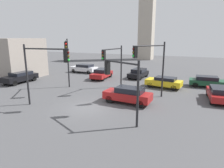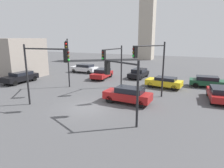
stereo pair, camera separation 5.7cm
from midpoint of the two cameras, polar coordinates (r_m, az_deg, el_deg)
The scene contains 15 objects.
ground_plane at distance 17.30m, azimuth -6.81°, elevation -6.77°, with size 105.76×105.76×0.00m, color #4C4C4F.
traffic_light_0 at distance 21.95m, azimuth 0.39°, elevation 7.16°, with size 0.85×3.88×5.01m.
traffic_light_1 at distance 13.86m, azimuth 2.58°, elevation 2.05°, with size 3.18×1.63×4.51m.
traffic_light_2 at distance 17.47m, azimuth -18.73°, elevation 5.70°, with size 4.29×0.80×5.37m.
traffic_light_3 at distance 22.36m, azimuth -12.77°, elevation 8.48°, with size 2.32×3.25×5.78m.
traffic_light_4 at distance 19.02m, azimuth 11.14°, elevation 6.98°, with size 2.39×3.06×5.52m.
car_0 at distance 18.09m, azimuth 4.75°, elevation -3.11°, with size 4.41×1.93×1.52m.
car_1 at distance 21.34m, azimuth 28.83°, elevation -2.44°, with size 2.22×4.55×1.37m.
car_2 at distance 26.58m, azimuth 26.19°, elevation 0.68°, with size 4.47×2.11×1.35m.
car_3 at distance 28.92m, azimuth -2.82°, elevation 3.06°, with size 2.16×4.48×1.44m.
car_4 at distance 29.79m, azimuth 7.82°, elevation 3.16°, with size 2.23×4.36×1.35m.
car_5 at distance 34.36m, azimuth -7.94°, elevation 4.59°, with size 4.55×2.14×1.43m.
car_6 at distance 29.01m, azimuth -24.94°, elevation 1.89°, with size 2.04×4.69×1.45m.
car_7 at distance 24.36m, azimuth 14.97°, elevation 0.58°, with size 4.35×2.26×1.33m.
skyline_tower at distance 55.92m, azimuth 10.29°, elevation 18.86°, with size 3.71×3.71×22.97m, color #A89E8E.
Camera 2 is at (8.52, -13.85, 5.93)m, focal length 31.52 mm.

